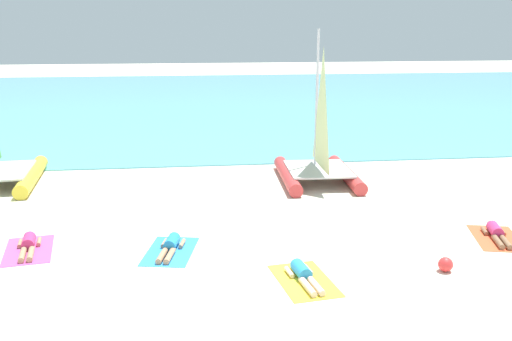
{
  "coord_description": "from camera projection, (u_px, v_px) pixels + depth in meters",
  "views": [
    {
      "loc": [
        -2.05,
        -11.63,
        5.34
      ],
      "look_at": [
        0.0,
        4.54,
        1.2
      ],
      "focal_mm": 40.71,
      "sensor_mm": 36.0,
      "label": 1
    }
  ],
  "objects": [
    {
      "name": "ground_plane",
      "position": [
        238.0,
        166.0,
        22.36
      ],
      "size": [
        120.0,
        120.0,
        0.0
      ],
      "primitive_type": "plane",
      "color": "beige"
    },
    {
      "name": "ocean_water",
      "position": [
        211.0,
        100.0,
        41.66
      ],
      "size": [
        120.0,
        40.0,
        0.05
      ],
      "primitive_type": "cube",
      "color": "#5BB2C1",
      "rests_on": "ground"
    },
    {
      "name": "sailboat_red",
      "position": [
        318.0,
        160.0,
        19.93
      ],
      "size": [
        2.68,
        4.06,
        5.18
      ],
      "rotation": [
        0.0,
        0.0,
        -0.04
      ],
      "color": "#CC3838",
      "rests_on": "ground"
    },
    {
      "name": "towel_leftmost",
      "position": [
        29.0,
        250.0,
        14.05
      ],
      "size": [
        1.38,
        2.05,
        0.01
      ],
      "primitive_type": "cube",
      "rotation": [
        0.0,
        0.0,
        0.15
      ],
      "color": "#D84C99",
      "rests_on": "ground"
    },
    {
      "name": "sunbather_leftmost",
      "position": [
        28.0,
        244.0,
        14.08
      ],
      "size": [
        0.64,
        1.57,
        0.3
      ],
      "rotation": [
        0.0,
        0.0,
        0.15
      ],
      "color": "#D83372",
      "rests_on": "towel_leftmost"
    },
    {
      "name": "towel_center_left",
      "position": [
        170.0,
        251.0,
        13.99
      ],
      "size": [
        1.46,
        2.08,
        0.01
      ],
      "primitive_type": "cube",
      "rotation": [
        0.0,
        0.0,
        -0.2
      ],
      "color": "#338CD8",
      "rests_on": "ground"
    },
    {
      "name": "sunbather_center_left",
      "position": [
        171.0,
        245.0,
        14.02
      ],
      "size": [
        0.71,
        1.56,
        0.3
      ],
      "rotation": [
        0.0,
        0.0,
        -0.2
      ],
      "color": "#268CCC",
      "rests_on": "towel_center_left"
    },
    {
      "name": "towel_center_right",
      "position": [
        304.0,
        280.0,
        12.39
      ],
      "size": [
        1.35,
        2.03,
        0.01
      ],
      "primitive_type": "cube",
      "rotation": [
        0.0,
        0.0,
        0.14
      ],
      "color": "yellow",
      "rests_on": "ground"
    },
    {
      "name": "sunbather_center_right",
      "position": [
        303.0,
        274.0,
        12.43
      ],
      "size": [
        0.62,
        1.57,
        0.3
      ],
      "rotation": [
        0.0,
        0.0,
        0.14
      ],
      "color": "#268CCC",
      "rests_on": "towel_center_right"
    },
    {
      "name": "towel_rightmost",
      "position": [
        497.0,
        238.0,
        14.83
      ],
      "size": [
        1.54,
        2.11,
        0.01
      ],
      "primitive_type": "cube",
      "rotation": [
        0.0,
        0.0,
        -0.25
      ],
      "color": "#EA5933",
      "rests_on": "ground"
    },
    {
      "name": "sunbather_rightmost",
      "position": [
        496.0,
        233.0,
        14.86
      ],
      "size": [
        0.77,
        1.55,
        0.3
      ],
      "rotation": [
        0.0,
        0.0,
        -0.25
      ],
      "color": "#D83372",
      "rests_on": "towel_rightmost"
    },
    {
      "name": "beach_ball",
      "position": [
        446.0,
        264.0,
        12.83
      ],
      "size": [
        0.33,
        0.33,
        0.33
      ],
      "primitive_type": "sphere",
      "color": "red",
      "rests_on": "ground"
    }
  ]
}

